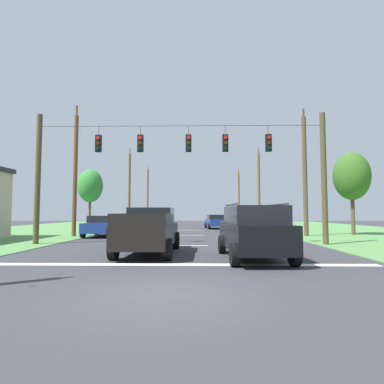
% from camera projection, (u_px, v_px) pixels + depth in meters
% --- Properties ---
extents(ground_plane, '(120.00, 120.00, 0.00)m').
position_uv_depth(ground_plane, '(165.00, 293.00, 6.67)').
color(ground_plane, '#333338').
extents(stop_bar_stripe, '(13.44, 0.45, 0.01)m').
position_uv_depth(stop_bar_stripe, '(177.00, 265.00, 10.35)').
color(stop_bar_stripe, white).
rests_on(stop_bar_stripe, ground).
extents(lane_dash_0, '(2.50, 0.15, 0.01)m').
position_uv_depth(lane_dash_0, '(184.00, 246.00, 16.34)').
color(lane_dash_0, white).
rests_on(lane_dash_0, ground).
extents(lane_dash_1, '(2.50, 0.15, 0.01)m').
position_uv_depth(lane_dash_1, '(188.00, 235.00, 23.74)').
color(lane_dash_1, white).
rests_on(lane_dash_1, ground).
extents(lane_dash_2, '(2.50, 0.15, 0.01)m').
position_uv_depth(lane_dash_2, '(190.00, 230.00, 30.68)').
color(lane_dash_2, white).
rests_on(lane_dash_2, ground).
extents(overhead_signal_span, '(16.10, 0.31, 7.26)m').
position_uv_depth(overhead_signal_span, '(181.00, 170.00, 17.12)').
color(overhead_signal_span, '#4C4327').
rests_on(overhead_signal_span, ground).
extents(pickup_truck, '(2.35, 5.43, 1.95)m').
position_uv_depth(pickup_truck, '(150.00, 231.00, 13.29)').
color(pickup_truck, black).
rests_on(pickup_truck, ground).
extents(suv_black, '(2.39, 4.88, 2.05)m').
position_uv_depth(suv_black, '(253.00, 231.00, 11.65)').
color(suv_black, black).
rests_on(suv_black, ground).
extents(distant_car_crossing_white, '(2.30, 4.43, 1.52)m').
position_uv_depth(distant_car_crossing_white, '(155.00, 223.00, 29.68)').
color(distant_car_crossing_white, silver).
rests_on(distant_car_crossing_white, ground).
extents(distant_car_oncoming, '(2.03, 4.30, 1.52)m').
position_uv_depth(distant_car_oncoming, '(102.00, 226.00, 22.69)').
color(distant_car_oncoming, navy).
rests_on(distant_car_oncoming, ground).
extents(distant_car_far_parked, '(2.35, 4.46, 1.52)m').
position_uv_depth(distant_car_far_parked, '(215.00, 221.00, 33.91)').
color(distant_car_far_parked, navy).
rests_on(distant_car_far_parked, ground).
extents(utility_pole_mid_right, '(0.33, 1.70, 9.59)m').
position_uv_depth(utility_pole_mid_right, '(305.00, 174.00, 23.19)').
color(utility_pole_mid_right, brown).
rests_on(utility_pole_mid_right, ground).
extents(utility_pole_far_right, '(0.33, 1.66, 10.36)m').
position_uv_depth(utility_pole_far_right, '(259.00, 188.00, 41.24)').
color(utility_pole_far_right, brown).
rests_on(utility_pole_far_right, ground).
extents(utility_pole_near_left, '(0.32, 1.83, 10.09)m').
position_uv_depth(utility_pole_near_left, '(239.00, 196.00, 59.19)').
color(utility_pole_near_left, brown).
rests_on(utility_pole_near_left, ground).
extents(utility_pole_far_left, '(0.30, 2.00, 9.76)m').
position_uv_depth(utility_pole_far_left, '(75.00, 172.00, 22.93)').
color(utility_pole_far_left, brown).
rests_on(utility_pole_far_left, ground).
extents(utility_pole_distant_right, '(0.31, 1.95, 10.11)m').
position_uv_depth(utility_pole_distant_right, '(129.00, 189.00, 40.03)').
color(utility_pole_distant_right, brown).
rests_on(utility_pole_distant_right, ground).
extents(utility_pole_distant_left, '(0.34, 1.97, 10.30)m').
position_uv_depth(utility_pole_distant_left, '(148.00, 195.00, 57.74)').
color(utility_pole_distant_left, brown).
rests_on(utility_pole_distant_left, ground).
extents(tree_roadside_right, '(2.74, 2.74, 6.47)m').
position_uv_depth(tree_roadside_right, '(352.00, 176.00, 24.23)').
color(tree_roadside_right, brown).
rests_on(tree_roadside_right, ground).
extents(tree_roadside_left, '(2.54, 2.54, 6.23)m').
position_uv_depth(tree_roadside_left, '(90.00, 186.00, 32.04)').
color(tree_roadside_left, brown).
rests_on(tree_roadside_left, ground).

